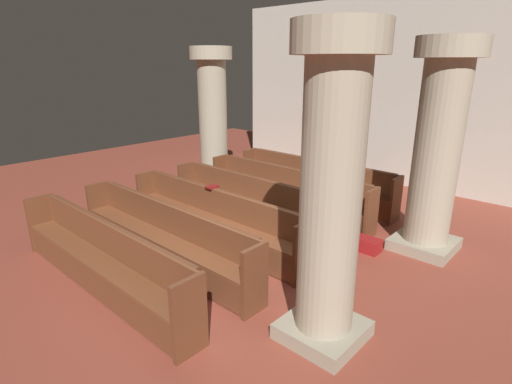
{
  "coord_description": "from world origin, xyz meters",
  "views": [
    {
      "loc": [
        3.9,
        -3.62,
        2.96
      ],
      "look_at": [
        -0.67,
        1.4,
        0.75
      ],
      "focal_mm": 27.97,
      "sensor_mm": 36.0,
      "label": 1
    }
  ],
  "objects_px": {
    "pew_row_0": "(314,180)",
    "pew_row_3": "(213,216)",
    "pew_row_2": "(253,202)",
    "pew_row_4": "(163,234)",
    "pew_row_5": "(101,257)",
    "pew_row_1": "(286,190)",
    "pillar_far_side": "(213,115)",
    "kneeler_box_red": "(367,245)",
    "pillar_aisle_side": "(438,146)",
    "pillar_aisle_rear": "(331,191)",
    "lectern": "(351,172)",
    "hymn_book": "(212,187)"
  },
  "relations": [
    {
      "from": "lectern",
      "to": "pillar_far_side",
      "type": "bearing_deg",
      "value": -149.99
    },
    {
      "from": "pew_row_5",
      "to": "hymn_book",
      "type": "distance_m",
      "value": 2.23
    },
    {
      "from": "pew_row_2",
      "to": "pillar_far_side",
      "type": "bearing_deg",
      "value": 151.14
    },
    {
      "from": "pew_row_0",
      "to": "pew_row_2",
      "type": "distance_m",
      "value": 2.0
    },
    {
      "from": "pillar_aisle_side",
      "to": "pew_row_0",
      "type": "bearing_deg",
      "value": 164.02
    },
    {
      "from": "pew_row_0",
      "to": "pillar_far_side",
      "type": "relative_size",
      "value": 1.16
    },
    {
      "from": "pew_row_3",
      "to": "pew_row_5",
      "type": "xyz_separation_m",
      "value": [
        0.0,
        -2.0,
        0.0
      ]
    },
    {
      "from": "pillar_aisle_side",
      "to": "pillar_aisle_rear",
      "type": "bearing_deg",
      "value": -90.0
    },
    {
      "from": "pew_row_1",
      "to": "lectern",
      "type": "distance_m",
      "value": 2.23
    },
    {
      "from": "pillar_aisle_rear",
      "to": "kneeler_box_red",
      "type": "xyz_separation_m",
      "value": [
        -0.65,
        2.32,
        -1.62
      ]
    },
    {
      "from": "pillar_aisle_side",
      "to": "pillar_far_side",
      "type": "height_order",
      "value": "same"
    },
    {
      "from": "pew_row_4",
      "to": "pillar_aisle_side",
      "type": "distance_m",
      "value": 4.41
    },
    {
      "from": "pew_row_5",
      "to": "pew_row_1",
      "type": "bearing_deg",
      "value": 90.0
    },
    {
      "from": "pillar_far_side",
      "to": "hymn_book",
      "type": "relative_size",
      "value": 15.74
    },
    {
      "from": "pew_row_2",
      "to": "pew_row_5",
      "type": "xyz_separation_m",
      "value": [
        0.0,
        -3.0,
        0.0
      ]
    },
    {
      "from": "pillar_aisle_rear",
      "to": "pillar_aisle_side",
      "type": "bearing_deg",
      "value": 90.0
    },
    {
      "from": "pew_row_1",
      "to": "pillar_far_side",
      "type": "distance_m",
      "value": 3.04
    },
    {
      "from": "pew_row_4",
      "to": "kneeler_box_red",
      "type": "distance_m",
      "value": 3.29
    },
    {
      "from": "pew_row_0",
      "to": "hymn_book",
      "type": "height_order",
      "value": "hymn_book"
    },
    {
      "from": "pew_row_2",
      "to": "pew_row_4",
      "type": "bearing_deg",
      "value": -90.0
    },
    {
      "from": "pew_row_1",
      "to": "pillar_far_side",
      "type": "bearing_deg",
      "value": 169.55
    },
    {
      "from": "pew_row_2",
      "to": "pillar_aisle_side",
      "type": "xyz_separation_m",
      "value": [
        2.77,
        1.2,
        1.25
      ]
    },
    {
      "from": "hymn_book",
      "to": "lectern",
      "type": "bearing_deg",
      "value": 83.77
    },
    {
      "from": "pew_row_1",
      "to": "pew_row_3",
      "type": "relative_size",
      "value": 1.0
    },
    {
      "from": "pew_row_0",
      "to": "lectern",
      "type": "relative_size",
      "value": 3.58
    },
    {
      "from": "pew_row_1",
      "to": "hymn_book",
      "type": "relative_size",
      "value": 18.32
    },
    {
      "from": "pew_row_0",
      "to": "pew_row_3",
      "type": "relative_size",
      "value": 1.0
    },
    {
      "from": "pew_row_3",
      "to": "pillar_aisle_rear",
      "type": "height_order",
      "value": "pillar_aisle_rear"
    },
    {
      "from": "pew_row_0",
      "to": "pew_row_4",
      "type": "bearing_deg",
      "value": -90.0
    },
    {
      "from": "pew_row_3",
      "to": "pew_row_4",
      "type": "distance_m",
      "value": 1.0
    },
    {
      "from": "pew_row_5",
      "to": "pew_row_2",
      "type": "bearing_deg",
      "value": 90.0
    },
    {
      "from": "pew_row_1",
      "to": "pew_row_4",
      "type": "xyz_separation_m",
      "value": [
        0.0,
        -3.0,
        0.0
      ]
    },
    {
      "from": "pew_row_2",
      "to": "pew_row_3",
      "type": "relative_size",
      "value": 1.0
    },
    {
      "from": "pillar_aisle_rear",
      "to": "hymn_book",
      "type": "distance_m",
      "value": 3.24
    },
    {
      "from": "pew_row_4",
      "to": "pew_row_2",
      "type": "bearing_deg",
      "value": 90.0
    },
    {
      "from": "pew_row_2",
      "to": "pillar_far_side",
      "type": "distance_m",
      "value": 3.35
    },
    {
      "from": "pew_row_3",
      "to": "lectern",
      "type": "distance_m",
      "value": 4.22
    },
    {
      "from": "pillar_aisle_rear",
      "to": "kneeler_box_red",
      "type": "height_order",
      "value": "pillar_aisle_rear"
    },
    {
      "from": "pew_row_4",
      "to": "kneeler_box_red",
      "type": "bearing_deg",
      "value": 49.52
    },
    {
      "from": "pew_row_0",
      "to": "pillar_far_side",
      "type": "bearing_deg",
      "value": -169.67
    },
    {
      "from": "pew_row_2",
      "to": "kneeler_box_red",
      "type": "xyz_separation_m",
      "value": [
        2.12,
        0.49,
        -0.38
      ]
    },
    {
      "from": "kneeler_box_red",
      "to": "pillar_aisle_rear",
      "type": "bearing_deg",
      "value": -74.27
    },
    {
      "from": "pew_row_0",
      "to": "pew_row_1",
      "type": "bearing_deg",
      "value": -90.0
    },
    {
      "from": "lectern",
      "to": "kneeler_box_red",
      "type": "height_order",
      "value": "lectern"
    },
    {
      "from": "pew_row_2",
      "to": "pew_row_3",
      "type": "height_order",
      "value": "same"
    },
    {
      "from": "pew_row_3",
      "to": "pew_row_5",
      "type": "distance_m",
      "value": 2.0
    },
    {
      "from": "pew_row_0",
      "to": "pillar_aisle_rear",
      "type": "distance_m",
      "value": 4.89
    },
    {
      "from": "lectern",
      "to": "pillar_aisle_rear",
      "type": "bearing_deg",
      "value": -63.43
    },
    {
      "from": "pew_row_4",
      "to": "hymn_book",
      "type": "bearing_deg",
      "value": 99.3
    },
    {
      "from": "pew_row_3",
      "to": "lectern",
      "type": "height_order",
      "value": "lectern"
    }
  ]
}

